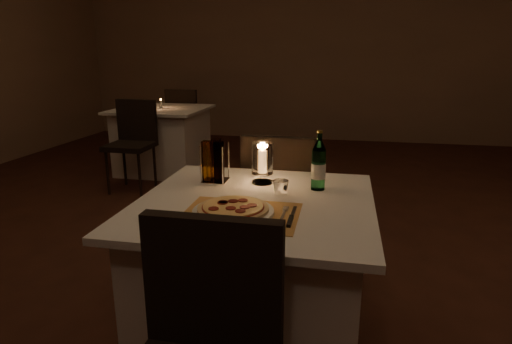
% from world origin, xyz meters
% --- Properties ---
extents(floor, '(8.00, 10.00, 0.02)m').
position_xyz_m(floor, '(0.00, 0.00, -0.01)').
color(floor, '#431F15').
rests_on(floor, ground).
extents(wall_back, '(8.00, 0.02, 3.00)m').
position_xyz_m(wall_back, '(0.00, 5.01, 1.50)').
color(wall_back, '#947056').
rests_on(wall_back, ground).
extents(main_table, '(1.00, 1.00, 0.74)m').
position_xyz_m(main_table, '(-0.14, -0.22, 0.37)').
color(main_table, silver).
rests_on(main_table, ground).
extents(chair_far, '(0.42, 0.42, 0.90)m').
position_xyz_m(chair_far, '(-0.14, 0.49, 0.55)').
color(chair_far, black).
rests_on(chair_far, ground).
extents(placemat, '(0.45, 0.34, 0.00)m').
position_xyz_m(placemat, '(-0.16, -0.40, 0.74)').
color(placemat, '#C78A45').
rests_on(placemat, main_table).
extents(plate, '(0.32, 0.32, 0.01)m').
position_xyz_m(plate, '(-0.19, -0.40, 0.75)').
color(plate, white).
rests_on(plate, placemat).
extents(pizza, '(0.28, 0.28, 0.02)m').
position_xyz_m(pizza, '(-0.19, -0.40, 0.77)').
color(pizza, '#D8B77F').
rests_on(pizza, plate).
extents(fork, '(0.02, 0.18, 0.00)m').
position_xyz_m(fork, '(0.01, -0.37, 0.75)').
color(fork, silver).
rests_on(fork, placemat).
extents(knife, '(0.02, 0.22, 0.01)m').
position_xyz_m(knife, '(0.04, -0.43, 0.75)').
color(knife, black).
rests_on(knife, placemat).
extents(tumbler, '(0.07, 0.07, 0.07)m').
position_xyz_m(tumbler, '(-0.04, -0.14, 0.77)').
color(tumbler, white).
rests_on(tumbler, main_table).
extents(water_bottle, '(0.07, 0.07, 0.28)m').
position_xyz_m(water_bottle, '(0.12, -0.01, 0.85)').
color(water_bottle, '#549C6C').
rests_on(water_bottle, main_table).
extents(hurricane_candle, '(0.10, 0.10, 0.20)m').
position_xyz_m(hurricane_candle, '(-0.15, 0.03, 0.86)').
color(hurricane_candle, white).
rests_on(hurricane_candle, main_table).
extents(cruet_caddy, '(0.12, 0.12, 0.21)m').
position_xyz_m(cruet_caddy, '(-0.39, 0.01, 0.84)').
color(cruet_caddy, white).
rests_on(cruet_caddy, main_table).
extents(neighbor_table_left, '(1.00, 1.00, 0.74)m').
position_xyz_m(neighbor_table_left, '(-1.85, 2.70, 0.37)').
color(neighbor_table_left, silver).
rests_on(neighbor_table_left, ground).
extents(neighbor_chair_la, '(0.42, 0.42, 0.90)m').
position_xyz_m(neighbor_chair_la, '(-1.85, 1.98, 0.55)').
color(neighbor_chair_la, black).
rests_on(neighbor_chair_la, ground).
extents(neighbor_chair_lb, '(0.42, 0.42, 0.90)m').
position_xyz_m(neighbor_chair_lb, '(-1.85, 3.41, 0.55)').
color(neighbor_chair_lb, black).
rests_on(neighbor_chair_lb, ground).
extents(neighbor_candle_left, '(0.03, 0.03, 0.11)m').
position_xyz_m(neighbor_candle_left, '(-1.85, 2.70, 0.79)').
color(neighbor_candle_left, white).
rests_on(neighbor_candle_left, neighbor_table_left).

